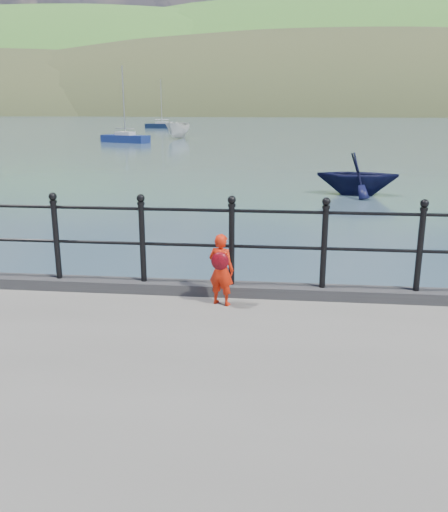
# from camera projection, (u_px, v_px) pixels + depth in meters

# --- Properties ---
(ground) EXTENTS (600.00, 600.00, 0.00)m
(ground) POSITION_uv_depth(u_px,v_px,m) (191.00, 355.00, 7.78)
(ground) COLOR #2D4251
(ground) RESTS_ON ground
(kerb) EXTENTS (60.00, 0.30, 0.15)m
(kerb) POSITION_uv_depth(u_px,v_px,m) (187.00, 288.00, 7.35)
(kerb) COLOR #28282B
(kerb) RESTS_ON quay
(railing) EXTENTS (18.11, 0.11, 1.20)m
(railing) POSITION_uv_depth(u_px,v_px,m) (186.00, 234.00, 7.14)
(railing) COLOR black
(railing) RESTS_ON kerb
(far_shore) EXTENTS (830.00, 200.00, 156.00)m
(far_shore) POSITION_uv_depth(u_px,v_px,m) (369.00, 166.00, 238.94)
(far_shore) COLOR #333A21
(far_shore) RESTS_ON ground
(child) EXTENTS (0.39, 0.35, 0.93)m
(child) POSITION_uv_depth(u_px,v_px,m) (221.00, 269.00, 6.81)
(child) COLOR red
(child) RESTS_ON quay
(launch_white) EXTENTS (2.56, 4.88, 1.79)m
(launch_white) POSITION_uv_depth(u_px,v_px,m) (178.00, 130.00, 56.58)
(launch_white) COLOR silver
(launch_white) RESTS_ON ground
(launch_navy) EXTENTS (3.29, 2.88, 1.66)m
(launch_navy) POSITION_uv_depth(u_px,v_px,m) (358.00, 174.00, 21.34)
(launch_navy) COLOR black
(launch_navy) RESTS_ON ground
(sailboat_port) EXTENTS (4.97, 3.18, 7.07)m
(sailboat_port) POSITION_uv_depth(u_px,v_px,m) (125.00, 139.00, 50.96)
(sailboat_port) COLOR navy
(sailboat_port) RESTS_ON ground
(sailboat_left) EXTENTS (5.18, 2.53, 7.23)m
(sailboat_left) POSITION_uv_depth(u_px,v_px,m) (162.00, 126.00, 81.09)
(sailboat_left) COLOR #0D1932
(sailboat_left) RESTS_ON ground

